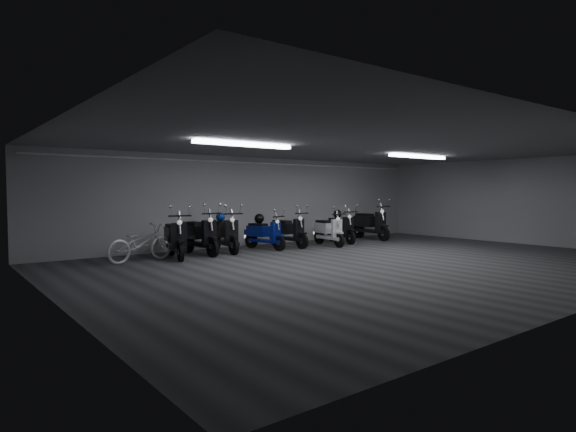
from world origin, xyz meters
TOP-DOWN VIEW (x-y plane):
  - floor at (0.00, 0.00)m, footprint 14.00×10.00m
  - ceiling at (0.00, 0.00)m, footprint 14.00×10.00m
  - back_wall at (0.00, 5.00)m, footprint 14.00×0.01m
  - left_wall at (-7.00, 0.00)m, footprint 0.01×10.00m
  - right_wall at (7.00, 0.00)m, footprint 0.01×10.00m
  - fluor_strip_left at (-3.00, 1.00)m, footprint 2.40×0.18m
  - fluor_strip_right at (3.00, 1.00)m, footprint 2.40×0.18m
  - conduit at (0.00, 4.92)m, footprint 13.60×0.05m
  - scooter_0 at (-3.44, 3.61)m, footprint 1.05×1.97m
  - scooter_1 at (-2.64, 3.84)m, footprint 0.76×1.95m
  - scooter_3 at (-1.85, 3.89)m, footprint 0.82×1.92m
  - scooter_4 at (-0.54, 3.76)m, footprint 0.92×1.74m
  - scooter_5 at (0.34, 3.77)m, footprint 0.76×1.83m
  - scooter_6 at (1.61, 3.33)m, footprint 0.82×1.78m
  - scooter_7 at (2.50, 3.70)m, footprint 0.94×1.84m
  - scooter_8 at (4.07, 3.83)m, footprint 0.85×2.05m
  - bicycle at (-4.36, 3.62)m, footprint 1.82×0.94m
  - helmet_0 at (2.55, 3.94)m, footprint 0.29×0.29m
  - helmet_1 at (-1.82, 4.14)m, footprint 0.26×0.26m
  - helmet_2 at (-0.60, 3.99)m, footprint 0.29×0.29m

SIDE VIEW (x-z plane):
  - floor at x=0.00m, z-range -0.01..0.00m
  - bicycle at x=-4.36m, z-range 0.00..1.12m
  - scooter_4 at x=-0.54m, z-range 0.00..1.23m
  - scooter_6 at x=1.61m, z-range 0.00..1.27m
  - scooter_7 at x=2.50m, z-range 0.00..1.31m
  - scooter_5 at x=0.34m, z-range 0.00..1.32m
  - scooter_3 at x=-1.85m, z-range 0.00..1.39m
  - scooter_0 at x=-3.44m, z-range 0.00..1.40m
  - scooter_1 at x=-2.64m, z-range 0.00..1.42m
  - scooter_8 at x=4.07m, z-range 0.00..1.48m
  - helmet_2 at x=-0.60m, z-range 0.76..1.06m
  - helmet_0 at x=2.55m, z-range 0.81..1.10m
  - helmet_1 at x=-1.82m, z-range 0.86..1.12m
  - back_wall at x=0.00m, z-range 0.00..2.80m
  - left_wall at x=-7.00m, z-range 0.00..2.80m
  - right_wall at x=7.00m, z-range 0.00..2.80m
  - conduit at x=0.00m, z-range 2.59..2.65m
  - fluor_strip_left at x=-3.00m, z-range 2.70..2.78m
  - fluor_strip_right at x=3.00m, z-range 2.70..2.78m
  - ceiling at x=0.00m, z-range 2.80..2.81m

